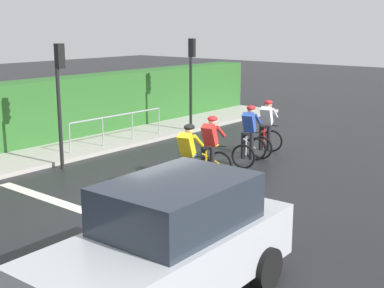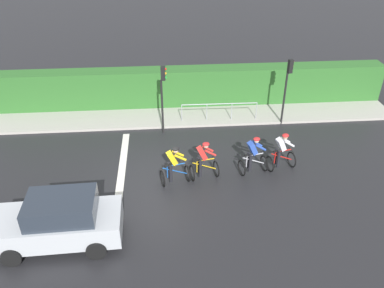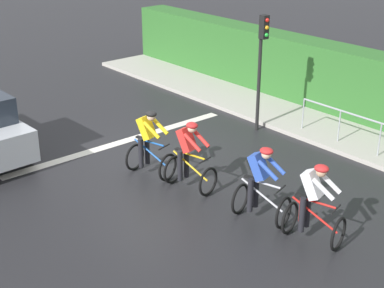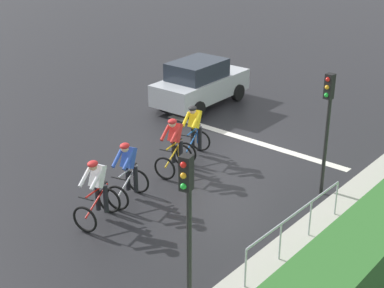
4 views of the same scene
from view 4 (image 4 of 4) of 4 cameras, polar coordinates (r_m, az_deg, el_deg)
ground_plane at (r=17.72m, az=3.45°, el=-0.87°), size 80.00×80.00×0.00m
sidewalk_kerb at (r=13.85m, az=16.27°, el=-9.02°), size 2.80×20.96×0.12m
road_marking_stop_line at (r=18.68m, az=5.81°, el=0.38°), size 7.00×0.30×0.01m
cyclist_lead at (r=13.86m, az=-9.49°, el=-4.79°), size 0.92×1.21×1.66m
cyclist_second at (r=14.69m, az=-6.43°, el=-2.89°), size 0.93×1.22×1.66m
cyclist_mid at (r=16.14m, az=-1.79°, el=-0.25°), size 0.89×1.20×1.66m
cyclist_fourth at (r=17.12m, az=0.19°, el=1.18°), size 0.93×1.22×1.66m
car_silver at (r=21.56m, az=0.82°, el=6.14°), size 1.98×4.15×1.76m
traffic_light_near_crossing at (r=14.75m, az=13.40°, el=2.73°), size 0.21×0.31×3.34m
traffic_light_far_junction at (r=9.99m, az=-0.45°, el=-6.93°), size 0.24×0.31×3.34m
pedestrian_railing_kerbside at (r=12.75m, az=10.42°, el=-7.53°), size 0.10×3.81×1.03m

